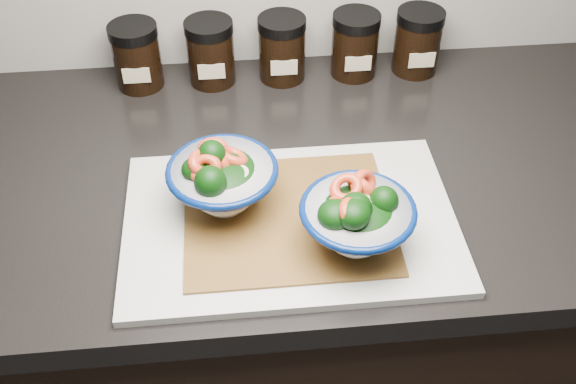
{
  "coord_description": "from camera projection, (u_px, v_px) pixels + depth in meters",
  "views": [
    {
      "loc": [
        -0.12,
        0.69,
        1.56
      ],
      "look_at": [
        -0.06,
        1.33,
        0.96
      ],
      "focal_mm": 42.0,
      "sensor_mm": 36.0,
      "label": 1
    }
  ],
  "objects": [
    {
      "name": "spice_jar_b",
      "position": [
        211.0,
        52.0,
        1.14
      ],
      "size": [
        0.08,
        0.08,
        0.11
      ],
      "color": "black",
      "rests_on": "countertop"
    },
    {
      "name": "bamboo_mat",
      "position": [
        288.0,
        217.0,
        0.91
      ],
      "size": [
        0.28,
        0.24,
        0.0
      ],
      "primitive_type": "cube",
      "color": "olive",
      "rests_on": "cutting_board"
    },
    {
      "name": "spice_jar_d",
      "position": [
        355.0,
        44.0,
        1.16
      ],
      "size": [
        0.08,
        0.08,
        0.11
      ],
      "color": "black",
      "rests_on": "countertop"
    },
    {
      "name": "spice_jar_e",
      "position": [
        418.0,
        41.0,
        1.17
      ],
      "size": [
        0.08,
        0.08,
        0.11
      ],
      "color": "black",
      "rests_on": "countertop"
    },
    {
      "name": "cutting_board",
      "position": [
        290.0,
        222.0,
        0.92
      ],
      "size": [
        0.45,
        0.3,
        0.01
      ],
      "primitive_type": "cube",
      "color": "beige",
      "rests_on": "countertop"
    },
    {
      "name": "spice_jar_a",
      "position": [
        137.0,
        56.0,
        1.13
      ],
      "size": [
        0.08,
        0.08,
        0.11
      ],
      "color": "black",
      "rests_on": "countertop"
    },
    {
      "name": "cabinet",
      "position": [
        311.0,
        342.0,
        1.34
      ],
      "size": [
        3.43,
        0.58,
        0.86
      ],
      "primitive_type": "cube",
      "color": "black",
      "rests_on": "ground"
    },
    {
      "name": "bowl_left",
      "position": [
        222.0,
        180.0,
        0.9
      ],
      "size": [
        0.15,
        0.15,
        0.11
      ],
      "rotation": [
        0.0,
        0.0,
        -0.19
      ],
      "color": "white",
      "rests_on": "bamboo_mat"
    },
    {
      "name": "spice_jar_c",
      "position": [
        282.0,
        48.0,
        1.15
      ],
      "size": [
        0.08,
        0.08,
        0.11
      ],
      "color": "black",
      "rests_on": "countertop"
    },
    {
      "name": "countertop",
      "position": [
        318.0,
        173.0,
        1.03
      ],
      "size": [
        3.5,
        0.6,
        0.04
      ],
      "primitive_type": "cube",
      "color": "black",
      "rests_on": "cabinet"
    },
    {
      "name": "bowl_right",
      "position": [
        357.0,
        219.0,
        0.84
      ],
      "size": [
        0.15,
        0.15,
        0.11
      ],
      "rotation": [
        0.0,
        0.0,
        -0.3
      ],
      "color": "white",
      "rests_on": "bamboo_mat"
    }
  ]
}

